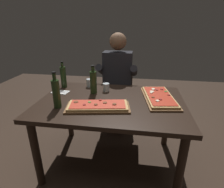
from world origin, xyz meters
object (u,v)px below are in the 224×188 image
(dining_table, at_px, (111,109))
(tumbler_far_side, at_px, (89,83))
(tumbler_near_camera, at_px, (106,88))
(pizza_rectangular_left, at_px, (159,97))
(seated_diner, at_px, (117,78))
(oil_bottle_amber, at_px, (56,93))
(vinegar_bottle_green, at_px, (63,77))
(wine_bottle_dark, at_px, (93,82))
(diner_chair, at_px, (118,93))
(pizza_rectangular_front, at_px, (98,106))

(dining_table, relative_size, tumbler_far_side, 15.03)
(dining_table, relative_size, tumbler_near_camera, 15.97)
(pizza_rectangular_left, distance_m, tumbler_far_side, 0.82)
(seated_diner, bearing_deg, oil_bottle_amber, -113.85)
(vinegar_bottle_green, xyz_separation_m, tumbler_near_camera, (0.51, -0.06, -0.09))
(wine_bottle_dark, relative_size, diner_chair, 0.35)
(dining_table, height_order, tumbler_far_side, tumbler_far_side)
(dining_table, relative_size, pizza_rectangular_front, 2.36)
(pizza_rectangular_front, bearing_deg, wine_bottle_dark, 109.75)
(tumbler_near_camera, height_order, diner_chair, diner_chair)
(dining_table, relative_size, vinegar_bottle_green, 4.64)
(dining_table, distance_m, diner_chair, 0.87)
(wine_bottle_dark, bearing_deg, vinegar_bottle_green, 160.47)
(pizza_rectangular_left, xyz_separation_m, wine_bottle_dark, (-0.68, 0.06, 0.11))
(pizza_rectangular_front, relative_size, pizza_rectangular_left, 0.99)
(pizza_rectangular_left, height_order, tumbler_far_side, tumbler_far_side)
(pizza_rectangular_front, distance_m, wine_bottle_dark, 0.38)
(seated_diner, bearing_deg, diner_chair, 90.00)
(tumbler_far_side, xyz_separation_m, diner_chair, (0.28, 0.49, -0.30))
(vinegar_bottle_green, relative_size, tumbler_far_side, 3.24)
(tumbler_near_camera, bearing_deg, oil_bottle_amber, -127.52)
(dining_table, relative_size, pizza_rectangular_left, 2.33)
(pizza_rectangular_left, relative_size, vinegar_bottle_green, 1.99)
(pizza_rectangular_left, bearing_deg, oil_bottle_amber, -160.55)
(tumbler_far_side, relative_size, diner_chair, 0.11)
(oil_bottle_amber, distance_m, seated_diner, 1.04)
(pizza_rectangular_front, distance_m, diner_chair, 1.07)
(diner_chair, bearing_deg, vinegar_bottle_green, -136.42)
(pizza_rectangular_front, xyz_separation_m, wine_bottle_dark, (-0.12, 0.35, 0.11))
(oil_bottle_amber, bearing_deg, wine_bottle_dark, 58.41)
(pizza_rectangular_left, distance_m, diner_chair, 0.93)
(diner_chair, bearing_deg, oil_bottle_amber, -111.42)
(tumbler_near_camera, distance_m, diner_chair, 0.67)
(oil_bottle_amber, relative_size, tumbler_near_camera, 3.73)
(pizza_rectangular_left, bearing_deg, tumbler_far_side, 162.04)
(dining_table, xyz_separation_m, tumbler_far_side, (-0.32, 0.36, 0.14))
(wine_bottle_dark, bearing_deg, dining_table, -38.23)
(dining_table, xyz_separation_m, seated_diner, (-0.03, 0.74, 0.10))
(pizza_rectangular_front, distance_m, oil_bottle_amber, 0.38)
(diner_chair, relative_size, seated_diner, 0.65)
(vinegar_bottle_green, xyz_separation_m, tumbler_far_side, (0.29, 0.05, -0.08))
(wine_bottle_dark, bearing_deg, tumbler_near_camera, 33.75)
(dining_table, bearing_deg, pizza_rectangular_front, -117.56)
(dining_table, xyz_separation_m, pizza_rectangular_front, (-0.09, -0.18, 0.11))
(oil_bottle_amber, height_order, vinegar_bottle_green, oil_bottle_amber)
(wine_bottle_dark, bearing_deg, pizza_rectangular_front, -70.25)
(pizza_rectangular_left, xyz_separation_m, tumbler_far_side, (-0.78, 0.25, 0.03))
(dining_table, bearing_deg, pizza_rectangular_left, 13.58)
(pizza_rectangular_left, relative_size, tumbler_near_camera, 6.85)
(pizza_rectangular_left, height_order, tumbler_near_camera, tumbler_near_camera)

